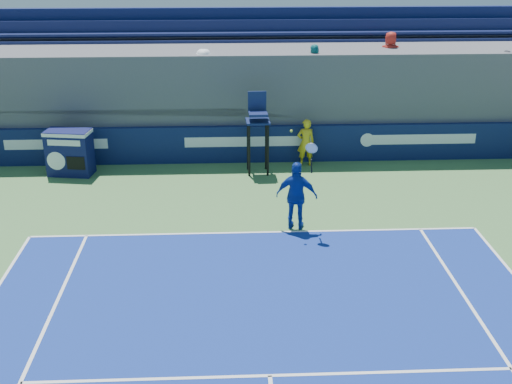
{
  "coord_description": "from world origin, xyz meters",
  "views": [
    {
      "loc": [
        -0.63,
        -2.32,
        6.92
      ],
      "look_at": [
        0.0,
        11.5,
        1.25
      ],
      "focal_mm": 45.0,
      "sensor_mm": 36.0,
      "label": 1
    }
  ],
  "objects_px": {
    "match_clock": "(70,151)",
    "tennis_player": "(297,196)",
    "ball_person": "(306,142)",
    "umpire_chair": "(258,124)"
  },
  "relations": [
    {
      "from": "ball_person",
      "to": "match_clock",
      "type": "distance_m",
      "value": 7.21
    },
    {
      "from": "ball_person",
      "to": "match_clock",
      "type": "height_order",
      "value": "ball_person"
    },
    {
      "from": "match_clock",
      "to": "tennis_player",
      "type": "bearing_deg",
      "value": -32.55
    },
    {
      "from": "match_clock",
      "to": "umpire_chair",
      "type": "xyz_separation_m",
      "value": [
        5.67,
        -0.07,
        0.79
      ]
    },
    {
      "from": "ball_person",
      "to": "umpire_chair",
      "type": "xyz_separation_m",
      "value": [
        -1.53,
        -0.54,
        0.76
      ]
    },
    {
      "from": "match_clock",
      "to": "umpire_chair",
      "type": "relative_size",
      "value": 0.57
    },
    {
      "from": "tennis_player",
      "to": "match_clock",
      "type": "bearing_deg",
      "value": 147.45
    },
    {
      "from": "ball_person",
      "to": "umpire_chair",
      "type": "relative_size",
      "value": 0.61
    },
    {
      "from": "match_clock",
      "to": "tennis_player",
      "type": "height_order",
      "value": "tennis_player"
    },
    {
      "from": "match_clock",
      "to": "tennis_player",
      "type": "xyz_separation_m",
      "value": [
        6.44,
        -4.11,
        0.14
      ]
    }
  ]
}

